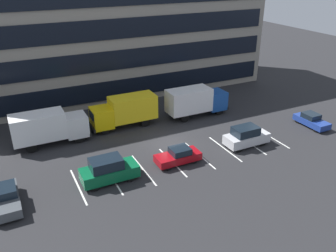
{
  "coord_description": "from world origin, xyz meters",
  "views": [
    {
      "loc": [
        -13.89,
        -27.57,
        16.27
      ],
      "look_at": [
        0.3,
        1.02,
        1.4
      ],
      "focal_mm": 38.05,
      "sensor_mm": 36.0,
      "label": 1
    }
  ],
  "objects_px": {
    "box_truck_yellow_all": "(125,110)",
    "sedan_navy": "(311,120)",
    "sedan_maroon": "(178,156)",
    "suv_silver": "(246,136)",
    "suv_forest": "(109,170)",
    "sedan_charcoal": "(6,198)",
    "box_truck_white": "(48,127)",
    "box_truck_blue": "(196,100)"
  },
  "relations": [
    {
      "from": "box_truck_yellow_all",
      "to": "sedan_navy",
      "type": "xyz_separation_m",
      "value": [
        17.98,
        -8.84,
        -1.19
      ]
    },
    {
      "from": "box_truck_yellow_all",
      "to": "suv_forest",
      "type": "distance_m",
      "value": 10.56
    },
    {
      "from": "sedan_charcoal",
      "to": "box_truck_white",
      "type": "bearing_deg",
      "value": 62.03
    },
    {
      "from": "box_truck_blue",
      "to": "suv_forest",
      "type": "height_order",
      "value": "box_truck_blue"
    },
    {
      "from": "sedan_maroon",
      "to": "suv_forest",
      "type": "bearing_deg",
      "value": -179.63
    },
    {
      "from": "sedan_maroon",
      "to": "sedan_navy",
      "type": "distance_m",
      "value": 16.48
    },
    {
      "from": "suv_silver",
      "to": "suv_forest",
      "type": "height_order",
      "value": "suv_forest"
    },
    {
      "from": "box_truck_white",
      "to": "sedan_navy",
      "type": "relative_size",
      "value": 1.83
    },
    {
      "from": "sedan_charcoal",
      "to": "sedan_navy",
      "type": "bearing_deg",
      "value": 0.75
    },
    {
      "from": "suv_silver",
      "to": "suv_forest",
      "type": "relative_size",
      "value": 0.95
    },
    {
      "from": "sedan_maroon",
      "to": "sedan_navy",
      "type": "bearing_deg",
      "value": 1.57
    },
    {
      "from": "box_truck_yellow_all",
      "to": "sedan_charcoal",
      "type": "xyz_separation_m",
      "value": [
        -12.55,
        -9.24,
        -1.12
      ]
    },
    {
      "from": "sedan_navy",
      "to": "box_truck_white",
      "type": "bearing_deg",
      "value": 162.45
    },
    {
      "from": "sedan_maroon",
      "to": "sedan_navy",
      "type": "xyz_separation_m",
      "value": [
        16.47,
        0.45,
        -0.02
      ]
    },
    {
      "from": "box_truck_yellow_all",
      "to": "sedan_navy",
      "type": "relative_size",
      "value": 1.82
    },
    {
      "from": "box_truck_white",
      "to": "suv_silver",
      "type": "height_order",
      "value": "box_truck_white"
    },
    {
      "from": "suv_silver",
      "to": "sedan_navy",
      "type": "xyz_separation_m",
      "value": [
        9.1,
        0.46,
        -0.29
      ]
    },
    {
      "from": "suv_forest",
      "to": "sedan_navy",
      "type": "bearing_deg",
      "value": 1.24
    },
    {
      "from": "box_truck_blue",
      "to": "box_truck_white",
      "type": "distance_m",
      "value": 16.17
    },
    {
      "from": "sedan_charcoal",
      "to": "sedan_navy",
      "type": "relative_size",
      "value": 1.12
    },
    {
      "from": "box_truck_blue",
      "to": "suv_forest",
      "type": "bearing_deg",
      "value": -147.05
    },
    {
      "from": "suv_silver",
      "to": "box_truck_yellow_all",
      "type": "bearing_deg",
      "value": 133.67
    },
    {
      "from": "box_truck_white",
      "to": "sedan_maroon",
      "type": "distance_m",
      "value": 12.9
    },
    {
      "from": "box_truck_white",
      "to": "suv_silver",
      "type": "distance_m",
      "value": 18.99
    },
    {
      "from": "box_truck_white",
      "to": "sedan_maroon",
      "type": "relative_size",
      "value": 1.78
    },
    {
      "from": "suv_silver",
      "to": "box_truck_blue",
      "type": "bearing_deg",
      "value": 94.7
    },
    {
      "from": "box_truck_white",
      "to": "suv_forest",
      "type": "height_order",
      "value": "box_truck_white"
    },
    {
      "from": "box_truck_yellow_all",
      "to": "sedan_charcoal",
      "type": "height_order",
      "value": "box_truck_yellow_all"
    },
    {
      "from": "sedan_charcoal",
      "to": "sedan_maroon",
      "type": "height_order",
      "value": "sedan_charcoal"
    },
    {
      "from": "box_truck_white",
      "to": "suv_silver",
      "type": "xyz_separation_m",
      "value": [
        16.86,
        -8.67,
        -0.91
      ]
    },
    {
      "from": "sedan_charcoal",
      "to": "sedan_navy",
      "type": "xyz_separation_m",
      "value": [
        30.54,
        0.4,
        -0.08
      ]
    },
    {
      "from": "sedan_maroon",
      "to": "box_truck_white",
      "type": "bearing_deg",
      "value": 137.61
    },
    {
      "from": "sedan_charcoal",
      "to": "suv_forest",
      "type": "relative_size",
      "value": 0.95
    },
    {
      "from": "box_truck_blue",
      "to": "suv_silver",
      "type": "distance_m",
      "value": 8.51
    },
    {
      "from": "suv_silver",
      "to": "suv_forest",
      "type": "distance_m",
      "value": 13.74
    },
    {
      "from": "box_truck_yellow_all",
      "to": "box_truck_white",
      "type": "height_order",
      "value": "box_truck_white"
    },
    {
      "from": "box_truck_yellow_all",
      "to": "sedan_navy",
      "type": "distance_m",
      "value": 20.07
    },
    {
      "from": "sedan_maroon",
      "to": "sedan_navy",
      "type": "relative_size",
      "value": 1.03
    },
    {
      "from": "box_truck_blue",
      "to": "sedan_navy",
      "type": "bearing_deg",
      "value": -39.13
    },
    {
      "from": "sedan_charcoal",
      "to": "suv_forest",
      "type": "bearing_deg",
      "value": -0.7
    },
    {
      "from": "box_truck_white",
      "to": "suv_silver",
      "type": "bearing_deg",
      "value": -27.22
    },
    {
      "from": "box_truck_white",
      "to": "sedan_navy",
      "type": "bearing_deg",
      "value": -17.55
    }
  ]
}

